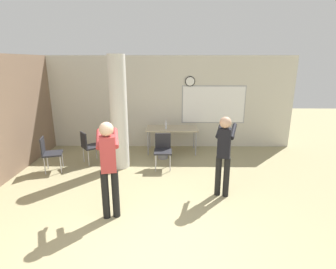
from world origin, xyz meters
TOP-DOWN VIEW (x-y plane):
  - ground_plane at (0.00, 0.00)m, footprint 24.00×24.00m
  - wall_back at (0.03, 5.06)m, footprint 8.00×0.15m
  - support_pillar at (-1.01, 3.31)m, footprint 0.42×0.42m
  - folding_table at (0.30, 4.48)m, footprint 1.49×0.77m
  - bottle_on_table at (0.12, 4.37)m, footprint 0.06×0.06m
  - waste_bin at (0.04, 3.92)m, footprint 0.28×0.28m
  - chair_near_pillar at (-1.88, 3.54)m, footprint 0.62×0.62m
  - chair_by_left_wall at (-2.70, 3.00)m, footprint 0.54×0.54m
  - chair_table_front at (0.07, 3.27)m, footprint 0.45×0.45m
  - person_playing_front at (-0.77, 1.07)m, footprint 0.48×0.67m
  - person_playing_side at (1.31, 1.85)m, footprint 0.50×0.68m

SIDE VIEW (x-z plane):
  - ground_plane at x=0.00m, z-range 0.00..0.00m
  - waste_bin at x=0.04m, z-range 0.00..0.36m
  - chair_near_pillar at x=-1.88m, z-range 0.08..0.95m
  - chair_by_left_wall at x=-2.70m, z-range 0.08..0.95m
  - chair_table_front at x=0.07m, z-range 0.08..0.95m
  - folding_table at x=0.30m, z-range 0.32..1.05m
  - bottle_on_table at x=0.12m, z-range 0.70..0.98m
  - person_playing_side at x=1.31m, z-range 0.14..1.78m
  - person_playing_front at x=-0.77m, z-range 0.15..1.86m
  - wall_back at x=0.03m, z-range 0.00..2.80m
  - support_pillar at x=-1.01m, z-range 0.00..2.80m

